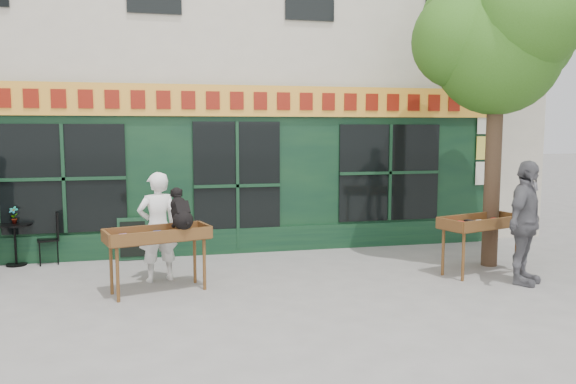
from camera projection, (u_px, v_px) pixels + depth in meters
name	position (u px, v px, depth m)	size (l,w,h in m)	color
ground	(258.00, 284.00, 8.92)	(80.00, 80.00, 0.00)	slate
building	(216.00, 29.00, 14.15)	(14.00, 7.26, 10.00)	beige
street_tree	(498.00, 34.00, 9.78)	(3.05, 2.90, 5.60)	#382619
book_cart_center	(158.00, 239.00, 8.41)	(1.61, 1.00, 0.99)	brown
dog	(181.00, 207.00, 8.39)	(0.34, 0.60, 0.60)	black
woman	(158.00, 227.00, 9.03)	(0.65, 0.42, 1.78)	white
book_cart_right	(481.00, 226.00, 9.53)	(1.62, 1.04, 0.99)	brown
man_right	(525.00, 223.00, 8.85)	(1.15, 0.48, 1.97)	#57565B
bistro_table	(15.00, 236.00, 10.09)	(0.60, 0.60, 0.76)	black
bistro_chair_right	(53.00, 233.00, 10.25)	(0.44, 0.43, 0.95)	black
potted_plant	(14.00, 215.00, 10.05)	(0.17, 0.11, 0.32)	gray
chalkboard	(133.00, 239.00, 10.55)	(0.56, 0.21, 0.79)	black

